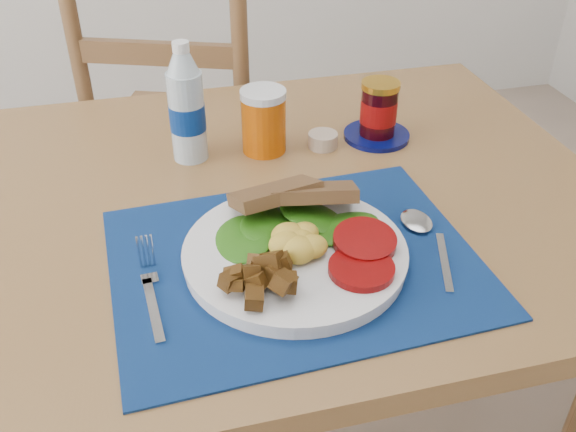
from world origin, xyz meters
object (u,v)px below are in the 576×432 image
at_px(chair_far, 178,96).
at_px(breakfast_plate, 291,250).
at_px(jam_on_saucer, 378,114).
at_px(water_bottle, 187,109).
at_px(juice_glass, 264,123).

relative_size(chair_far, breakfast_plate, 3.92).
relative_size(chair_far, jam_on_saucer, 9.79).
xyz_separation_m(water_bottle, jam_on_saucer, (0.36, -0.01, -0.05)).
bearing_deg(juice_glass, water_bottle, 177.47).
bearing_deg(chair_far, breakfast_plate, 115.64).
bearing_deg(water_bottle, chair_far, 87.58).
xyz_separation_m(water_bottle, juice_glass, (0.14, -0.01, -0.04)).
distance_m(chair_far, jam_on_saucer, 0.70).
bearing_deg(jam_on_saucer, chair_far, 119.26).
bearing_deg(breakfast_plate, juice_glass, 80.45).
relative_size(chair_far, water_bottle, 5.69).
height_order(breakfast_plate, water_bottle, water_bottle).
distance_m(breakfast_plate, jam_on_saucer, 0.42).
bearing_deg(chair_far, water_bottle, 108.55).
bearing_deg(water_bottle, breakfast_plate, -73.91).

